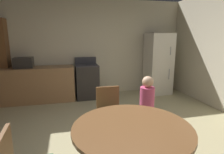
{
  "coord_description": "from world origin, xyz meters",
  "views": [
    {
      "loc": [
        -0.69,
        -2.33,
        1.66
      ],
      "look_at": [
        0.18,
        1.19,
        0.87
      ],
      "focal_mm": 29.64,
      "sensor_mm": 36.0,
      "label": 1
    }
  ],
  "objects_px": {
    "oven_range": "(87,81)",
    "microwave": "(24,63)",
    "chair_north": "(109,111)",
    "refrigerator": "(158,64)",
    "dining_table": "(132,140)",
    "person_child": "(147,109)"
  },
  "relations": [
    {
      "from": "oven_range",
      "to": "refrigerator",
      "type": "xyz_separation_m",
      "value": [
        2.1,
        -0.05,
        0.41
      ]
    },
    {
      "from": "microwave",
      "to": "chair_north",
      "type": "bearing_deg",
      "value": -53.47
    },
    {
      "from": "refrigerator",
      "to": "dining_table",
      "type": "height_order",
      "value": "refrigerator"
    },
    {
      "from": "microwave",
      "to": "dining_table",
      "type": "relative_size",
      "value": 0.35
    },
    {
      "from": "oven_range",
      "to": "dining_table",
      "type": "distance_m",
      "value": 3.33
    },
    {
      "from": "refrigerator",
      "to": "microwave",
      "type": "distance_m",
      "value": 3.66
    },
    {
      "from": "oven_range",
      "to": "chair_north",
      "type": "bearing_deg",
      "value": -87.29
    },
    {
      "from": "oven_range",
      "to": "chair_north",
      "type": "distance_m",
      "value": 2.26
    },
    {
      "from": "dining_table",
      "to": "refrigerator",
      "type": "bearing_deg",
      "value": 58.65
    },
    {
      "from": "refrigerator",
      "to": "chair_north",
      "type": "bearing_deg",
      "value": -132.03
    },
    {
      "from": "refrigerator",
      "to": "chair_north",
      "type": "height_order",
      "value": "refrigerator"
    },
    {
      "from": "oven_range",
      "to": "dining_table",
      "type": "relative_size",
      "value": 0.89
    },
    {
      "from": "microwave",
      "to": "chair_north",
      "type": "xyz_separation_m",
      "value": [
        1.67,
        -2.26,
        -0.53
      ]
    },
    {
      "from": "chair_north",
      "to": "person_child",
      "type": "bearing_deg",
      "value": 64.76
    },
    {
      "from": "oven_range",
      "to": "microwave",
      "type": "xyz_separation_m",
      "value": [
        -1.56,
        -0.0,
        0.56
      ]
    },
    {
      "from": "chair_north",
      "to": "microwave",
      "type": "bearing_deg",
      "value": -143.3
    },
    {
      "from": "oven_range",
      "to": "microwave",
      "type": "distance_m",
      "value": 1.66
    },
    {
      "from": "chair_north",
      "to": "person_child",
      "type": "distance_m",
      "value": 0.59
    },
    {
      "from": "dining_table",
      "to": "chair_north",
      "type": "xyz_separation_m",
      "value": [
        0.0,
        1.06,
        -0.1
      ]
    },
    {
      "from": "chair_north",
      "to": "oven_range",
      "type": "bearing_deg",
      "value": -177.12
    },
    {
      "from": "microwave",
      "to": "oven_range",
      "type": "bearing_deg",
      "value": 0.13
    },
    {
      "from": "dining_table",
      "to": "chair_north",
      "type": "bearing_deg",
      "value": 89.83
    }
  ]
}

